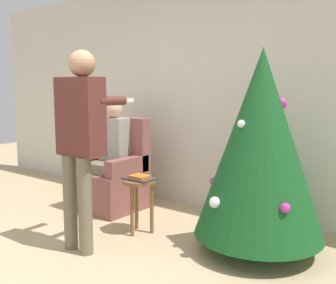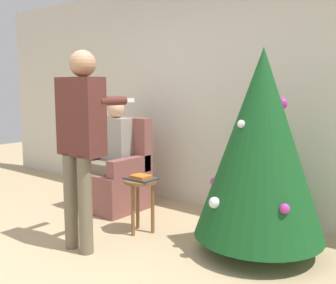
# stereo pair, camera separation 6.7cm
# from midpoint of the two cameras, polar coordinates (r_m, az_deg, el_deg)

# --- Properties ---
(ground_plane) EXTENTS (14.00, 14.00, 0.00)m
(ground_plane) POSITION_cam_midpoint_polar(r_m,az_deg,el_deg) (3.29, -16.14, -18.05)
(ground_plane) COLOR tan
(wall_back) EXTENTS (8.00, 0.06, 2.70)m
(wall_back) POSITION_cam_midpoint_polar(r_m,az_deg,el_deg) (4.61, 6.58, 6.93)
(wall_back) COLOR beige
(wall_back) RESTS_ON ground_plane
(christmas_tree) EXTENTS (1.11, 1.11, 1.76)m
(christmas_tree) POSITION_cam_midpoint_polar(r_m,az_deg,el_deg) (3.41, 13.87, -0.27)
(christmas_tree) COLOR brown
(christmas_tree) RESTS_ON ground_plane
(armchair) EXTENTS (0.73, 0.66, 1.07)m
(armchair) POSITION_cam_midpoint_polar(r_m,az_deg,el_deg) (4.74, -7.39, -5.11)
(armchair) COLOR brown
(armchair) RESTS_ON ground_plane
(person_seated) EXTENTS (0.36, 0.46, 1.27)m
(person_seated) POSITION_cam_midpoint_polar(r_m,az_deg,el_deg) (4.65, -7.75, -1.13)
(person_seated) COLOR #6B604C
(person_seated) RESTS_ON ground_plane
(person_standing) EXTENTS (0.45, 0.57, 1.74)m
(person_standing) POSITION_cam_midpoint_polar(r_m,az_deg,el_deg) (3.45, -11.96, 1.53)
(person_standing) COLOR #6B604C
(person_standing) RESTS_ON ground_plane
(side_stool) EXTENTS (0.33, 0.33, 0.53)m
(side_stool) POSITION_cam_midpoint_polar(r_m,az_deg,el_deg) (3.88, -3.46, -7.10)
(side_stool) COLOR brown
(side_stool) RESTS_ON ground_plane
(laptop) EXTENTS (0.30, 0.21, 0.02)m
(laptop) POSITION_cam_midpoint_polar(r_m,az_deg,el_deg) (3.85, -3.48, -5.31)
(laptop) COLOR #38383D
(laptop) RESTS_ON side_stool
(book) EXTENTS (0.18, 0.15, 0.02)m
(book) POSITION_cam_midpoint_polar(r_m,az_deg,el_deg) (3.84, -3.48, -4.99)
(book) COLOR orange
(book) RESTS_ON laptop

